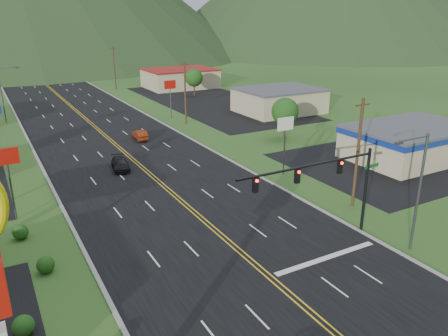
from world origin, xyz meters
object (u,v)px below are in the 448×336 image
streetlight_east (417,185)px  car_red_far (140,135)px  traffic_signal (329,178)px  streetlight_west (3,91)px  car_dark_mid (120,164)px

streetlight_east → car_red_far: (-7.32, 39.45, -4.51)m
traffic_signal → streetlight_west: (-18.16, 56.00, -0.15)m
streetlight_west → car_red_far: (15.53, -20.55, -4.51)m
streetlight_west → car_dark_mid: bearing=-73.6°
traffic_signal → streetlight_east: streetlight_east is taller
streetlight_east → car_red_far: streetlight_east is taller
streetlight_east → streetlight_west: 64.21m
car_red_far → streetlight_east: bearing=105.3°
streetlight_west → car_red_far: 26.15m
streetlight_west → car_red_far: size_ratio=2.22×
car_red_far → car_dark_mid: bearing=65.7°
car_dark_mid → traffic_signal: bearing=-61.2°
traffic_signal → car_red_far: size_ratio=3.23×
traffic_signal → car_red_far: traffic_signal is taller
streetlight_west → car_red_far: bearing=-52.9°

